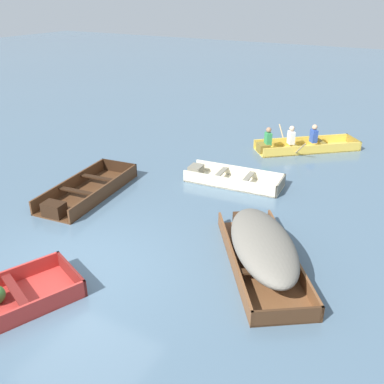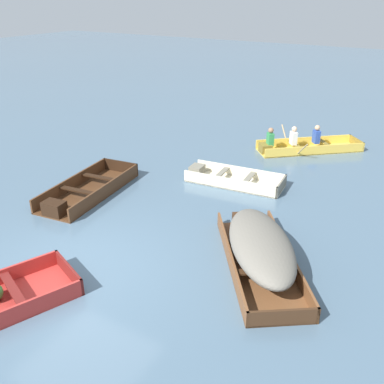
# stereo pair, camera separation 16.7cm
# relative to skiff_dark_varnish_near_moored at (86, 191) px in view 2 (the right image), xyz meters

# --- Properties ---
(ground_plane) EXTENTS (80.00, 80.00, 0.00)m
(ground_plane) POSITION_rel_skiff_dark_varnish_near_moored_xyz_m (2.21, -2.64, -0.13)
(ground_plane) COLOR slate
(skiff_dark_varnish_near_moored) EXTENTS (1.57, 3.32, 0.39)m
(skiff_dark_varnish_near_moored) POSITION_rel_skiff_dark_varnish_near_moored_xyz_m (0.00, 0.00, 0.00)
(skiff_dark_varnish_near_moored) COLOR #4C2D19
(skiff_dark_varnish_near_moored) RESTS_ON ground
(skiff_cream_mid_moored) EXTENTS (2.84, 1.24, 0.34)m
(skiff_cream_mid_moored) POSITION_rel_skiff_dark_varnish_near_moored_xyz_m (2.98, 2.77, -0.01)
(skiff_cream_mid_moored) COLOR beige
(skiff_cream_mid_moored) RESTS_ON ground
(skiff_wooden_brown_far_moored) EXTENTS (3.03, 3.54, 0.80)m
(skiff_wooden_brown_far_moored) POSITION_rel_skiff_dark_varnish_near_moored_xyz_m (5.30, -0.61, 0.31)
(skiff_wooden_brown_far_moored) COLOR brown
(skiff_wooden_brown_far_moored) RESTS_ON ground
(rowboat_yellow_with_crew) EXTENTS (3.34, 3.09, 0.89)m
(rowboat_yellow_with_crew) POSITION_rel_skiff_dark_varnish_near_moored_xyz_m (3.93, 6.50, 0.07)
(rowboat_yellow_with_crew) COLOR #E5BC47
(rowboat_yellow_with_crew) RESTS_ON ground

